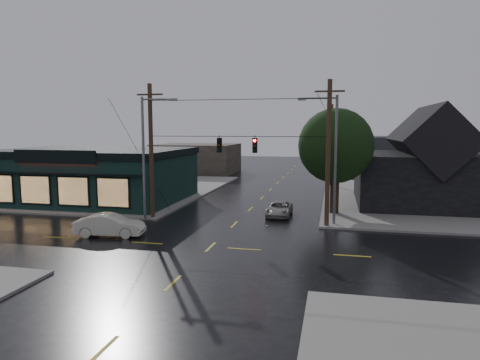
% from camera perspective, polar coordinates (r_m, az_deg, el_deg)
% --- Properties ---
extents(ground_plane, '(160.00, 160.00, 0.00)m').
position_cam_1_polar(ground_plane, '(25.28, -3.94, -8.90)').
color(ground_plane, black).
extents(sidewalk_nw, '(28.00, 28.00, 0.15)m').
position_cam_1_polar(sidewalk_nw, '(51.45, -19.21, -1.05)').
color(sidewalk_nw, gray).
rests_on(sidewalk_nw, ground).
extents(sidewalk_ne, '(28.00, 28.00, 0.15)m').
position_cam_1_polar(sidewalk_ne, '(45.76, 28.96, -2.50)').
color(sidewalk_ne, gray).
rests_on(sidewalk_ne, ground).
extents(pizza_shop, '(16.30, 12.34, 4.90)m').
position_cam_1_polar(pizza_shop, '(42.59, -18.58, 0.74)').
color(pizza_shop, black).
rests_on(pizza_shop, ground).
extents(ne_building, '(12.60, 11.60, 8.75)m').
position_cam_1_polar(ne_building, '(41.19, 23.81, 2.99)').
color(ne_building, black).
rests_on(ne_building, ground).
extents(corner_tree, '(5.92, 5.92, 8.32)m').
position_cam_1_polar(corner_tree, '(34.62, 12.64, 4.44)').
color(corner_tree, black).
rests_on(corner_tree, ground).
extents(utility_pole_nw, '(2.00, 0.32, 10.15)m').
position_cam_1_polar(utility_pole_nw, '(33.41, -11.54, -5.10)').
color(utility_pole_nw, '#362418').
rests_on(utility_pole_nw, ground).
extents(utility_pole_ne, '(2.00, 0.32, 10.15)m').
position_cam_1_polar(utility_pole_ne, '(30.60, 11.44, -6.21)').
color(utility_pole_ne, '#362418').
rests_on(utility_pole_ne, ground).
extents(utility_pole_far_a, '(2.00, 0.32, 9.65)m').
position_cam_1_polar(utility_pole_far_a, '(51.78, 11.90, -0.85)').
color(utility_pole_far_a, '#362418').
rests_on(utility_pole_far_a, ground).
extents(utility_pole_far_b, '(2.00, 0.32, 9.15)m').
position_cam_1_polar(utility_pole_far_b, '(71.65, 12.09, 1.28)').
color(utility_pole_far_b, '#362418').
rests_on(utility_pole_far_b, ground).
extents(utility_pole_far_c, '(2.00, 0.32, 9.15)m').
position_cam_1_polar(utility_pole_far_c, '(91.57, 12.19, 2.48)').
color(utility_pole_far_c, '#362418').
rests_on(utility_pole_far_c, ground).
extents(span_signal_assembly, '(13.00, 0.48, 1.23)m').
position_cam_1_polar(span_signal_assembly, '(30.61, -0.41, 4.71)').
color(span_signal_assembly, black).
rests_on(span_signal_assembly, ground).
extents(streetlight_nw, '(5.40, 0.30, 9.15)m').
position_cam_1_polar(streetlight_nw, '(32.91, -12.52, -5.31)').
color(streetlight_nw, slate).
rests_on(streetlight_nw, ground).
extents(streetlight_ne, '(5.40, 0.30, 9.15)m').
position_cam_1_polar(streetlight_ne, '(31.28, 12.39, -5.95)').
color(streetlight_ne, slate).
rests_on(streetlight_ne, ground).
extents(bg_building_west, '(12.00, 10.00, 4.40)m').
position_cam_1_polar(bg_building_west, '(66.84, -5.80, 2.89)').
color(bg_building_west, '#342B25').
rests_on(bg_building_west, ground).
extents(bg_building_east, '(14.00, 12.00, 5.60)m').
position_cam_1_polar(bg_building_east, '(69.04, 20.04, 3.13)').
color(bg_building_east, '#25262A').
rests_on(bg_building_east, ground).
extents(sedan_cream, '(4.55, 2.21, 1.44)m').
position_cam_1_polar(sedan_cream, '(28.74, -16.97, -5.77)').
color(sedan_cream, beige).
rests_on(sedan_cream, ground).
extents(suv_silver, '(1.84, 3.98, 1.11)m').
position_cam_1_polar(suv_silver, '(33.89, 5.26, -3.87)').
color(suv_silver, '#99948D').
rests_on(suv_silver, ground).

